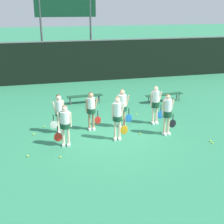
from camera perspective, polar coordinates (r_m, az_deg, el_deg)
The scene contains 22 objects.
ground_plane at distance 13.10m, azimuth 0.05°, elevation -3.92°, with size 140.00×140.00×0.00m, color #2D7F56.
fence_windscreen at distance 21.81m, azimuth -6.32°, elevation 9.22°, with size 60.00×0.08×2.87m.
scoreboard at distance 22.24m, azimuth -8.50°, elevation 17.96°, with size 4.12×0.15×6.09m.
bench_courtside at distance 17.51m, azimuth 9.52°, elevation 3.06°, with size 2.20×0.58×0.43m.
bench_far at distance 17.08m, azimuth -5.02°, elevation 2.83°, with size 1.96×0.43×0.43m.
player_0 at distance 11.77m, azimuth -8.60°, elevation -1.86°, with size 0.69×0.39×1.61m.
player_1 at distance 12.14m, azimuth 1.01°, elevation -0.51°, with size 0.66×0.36×1.77m.
player_2 at distance 12.85m, azimuth 10.09°, elevation 0.16°, with size 0.67×0.38×1.73m.
player_3 at distance 13.04m, azimuth -9.67°, elevation 0.28°, with size 0.63×0.34×1.66m.
player_4 at distance 13.19m, azimuth -3.82°, elevation 0.77°, with size 0.65×0.37×1.66m.
player_5 at distance 13.45m, azimuth 1.90°, elevation 1.28°, with size 0.70×0.41×1.70m.
player_6 at distance 13.98m, azimuth 7.96°, elevation 1.83°, with size 0.66×0.37×1.74m.
tennis_ball_0 at distance 15.28m, azimuth 4.44°, elevation -0.44°, with size 0.07×0.07×0.07m, color #CCE033.
tennis_ball_1 at distance 11.22m, azimuth -9.42°, elevation -8.13°, with size 0.07×0.07×0.07m, color #CCE033.
tennis_ball_2 at distance 12.91m, azimuth 17.56°, elevation -5.07°, with size 0.07×0.07×0.07m, color #CCE033.
tennis_ball_3 at distance 14.04m, azimuth -12.26°, elevation -2.64°, with size 0.06×0.06×0.06m, color #CCE033.
tennis_ball_4 at distance 13.05m, azimuth 5.13°, elevation -3.93°, with size 0.07×0.07×0.07m, color #CCE033.
tennis_ball_5 at distance 12.76m, azimuth 17.92°, elevation -5.41°, with size 0.06×0.06×0.06m, color #CCE033.
tennis_ball_6 at distance 11.56m, azimuth -15.16°, elevation -7.73°, with size 0.07×0.07×0.07m, color #CCE033.
tennis_ball_7 at distance 13.34m, azimuth -14.12°, elevation -3.94°, with size 0.07×0.07×0.07m, color #CCE033.
tennis_ball_8 at distance 14.42m, azimuth 10.61°, elevation -1.93°, with size 0.07×0.07×0.07m, color #CCE033.
tennis_ball_9 at distance 14.72m, azimuth 1.90°, elevation -1.15°, with size 0.07×0.07×0.07m, color #CCE033.
Camera 1 is at (-3.01, -11.69, 5.10)m, focal length 50.00 mm.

